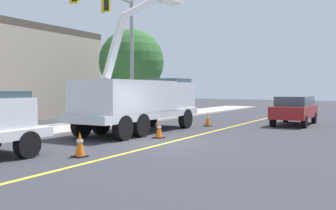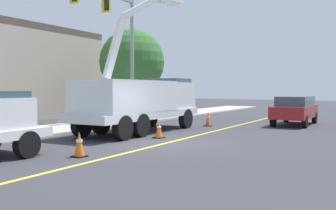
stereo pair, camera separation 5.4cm
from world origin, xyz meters
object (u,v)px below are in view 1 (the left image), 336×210
(traffic_cone_mid_front, at_px, (80,144))
(traffic_cone_trailing, at_px, (208,119))
(utility_bucket_truck, at_px, (141,99))
(passing_minivan, at_px, (295,108))
(traffic_signal_mast, at_px, (115,27))
(traffic_cone_mid_rear, at_px, (159,129))

(traffic_cone_mid_front, height_order, traffic_cone_trailing, same)
(utility_bucket_truck, distance_m, traffic_cone_trailing, 4.81)
(utility_bucket_truck, height_order, passing_minivan, utility_bucket_truck)
(passing_minivan, bearing_deg, traffic_cone_trailing, 135.87)
(passing_minivan, xyz_separation_m, traffic_signal_mast, (-6.68, 8.25, 4.70))
(utility_bucket_truck, height_order, traffic_cone_mid_rear, utility_bucket_truck)
(passing_minivan, bearing_deg, traffic_cone_mid_rear, 164.30)
(utility_bucket_truck, distance_m, traffic_signal_mast, 5.54)
(traffic_cone_mid_rear, bearing_deg, passing_minivan, -15.70)
(passing_minivan, bearing_deg, traffic_cone_mid_front, 172.80)
(passing_minivan, height_order, traffic_signal_mast, traffic_signal_mast)
(passing_minivan, height_order, traffic_cone_trailing, passing_minivan)
(traffic_cone_mid_rear, relative_size, traffic_signal_mast, 0.09)
(utility_bucket_truck, height_order, traffic_cone_trailing, utility_bucket_truck)
(passing_minivan, height_order, traffic_cone_mid_front, passing_minivan)
(passing_minivan, relative_size, traffic_signal_mast, 0.59)
(utility_bucket_truck, bearing_deg, traffic_cone_mid_rear, -121.00)
(utility_bucket_truck, bearing_deg, traffic_signal_mast, 64.30)
(traffic_cone_trailing, bearing_deg, passing_minivan, -44.13)
(utility_bucket_truck, relative_size, traffic_cone_mid_front, 10.49)
(traffic_cone_mid_front, height_order, traffic_cone_mid_rear, traffic_cone_mid_front)
(utility_bucket_truck, relative_size, traffic_cone_trailing, 10.48)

